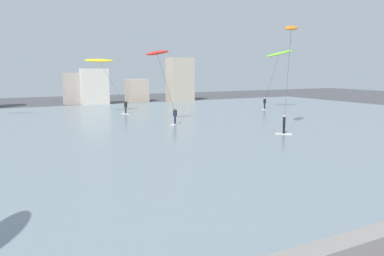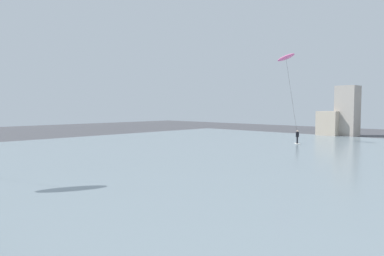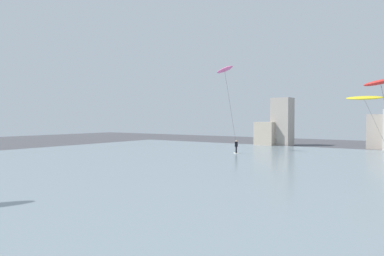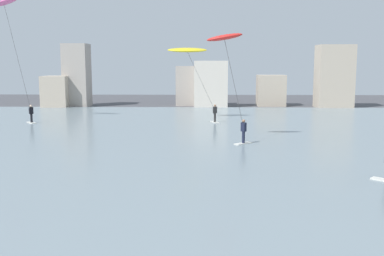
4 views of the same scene
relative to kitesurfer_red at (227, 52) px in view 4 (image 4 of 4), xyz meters
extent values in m
cube|color=gray|center=(-3.32, -1.70, -6.19)|extent=(84.00, 52.00, 0.10)
cube|color=#B7A893|center=(-19.90, 24.96, -4.30)|extent=(3.16, 3.49, 3.89)
cube|color=#A89E93|center=(-17.65, 26.13, -2.31)|extent=(3.03, 3.06, 7.86)
cube|color=#A89E93|center=(-2.91, 27.63, -3.70)|extent=(4.52, 2.13, 5.08)
cube|color=beige|center=(-0.72, 25.49, -3.37)|extent=(4.10, 2.67, 5.75)
cube|color=#B7A893|center=(7.03, 27.36, -4.26)|extent=(3.51, 2.95, 3.95)
cube|color=#B7A893|center=(14.45, 25.36, -2.40)|extent=(4.25, 3.28, 7.68)
cube|color=silver|center=(1.09, -1.11, -6.11)|extent=(1.33, 1.27, 0.06)
cylinder|color=#191E33|center=(1.09, -1.11, -5.69)|extent=(0.20, 0.20, 0.78)
cube|color=#191E33|center=(1.09, -1.11, -5.00)|extent=(0.39, 0.40, 0.60)
sphere|color=#9E7051|center=(1.09, -1.11, -4.59)|extent=(0.20, 0.20, 0.20)
cylinder|color=#333333|center=(0.45, -0.46, -2.11)|extent=(1.31, 1.34, 5.88)
ellipsoid|color=red|center=(-0.19, 0.20, 0.97)|extent=(2.50, 0.88, 0.76)
cube|color=silver|center=(-17.15, 9.06, -6.11)|extent=(1.25, 1.35, 0.06)
cylinder|color=black|center=(-17.15, 9.06, -5.69)|extent=(0.20, 0.20, 0.78)
cube|color=black|center=(-17.15, 9.06, -5.00)|extent=(0.40, 0.39, 0.60)
sphere|color=beige|center=(-17.15, 9.06, -4.59)|extent=(0.20, 0.20, 0.20)
cylinder|color=#333333|center=(-18.46, 9.89, -0.26)|extent=(2.67, 1.69, 9.59)
ellipsoid|color=pink|center=(-19.78, 10.72, 4.68)|extent=(3.18, 1.94, 0.97)
cube|color=silver|center=(-0.57, 9.86, -6.11)|extent=(0.85, 1.47, 0.06)
cylinder|color=black|center=(-0.57, 9.86, -5.69)|extent=(0.20, 0.20, 0.78)
cube|color=black|center=(-0.57, 9.86, -5.00)|extent=(0.39, 0.31, 0.60)
sphere|color=#9E7051|center=(-0.57, 9.86, -4.59)|extent=(0.20, 0.20, 0.20)
cylinder|color=#333333|center=(-1.86, 10.85, -2.38)|extent=(2.61, 2.02, 5.36)
ellipsoid|color=yellow|center=(-3.14, 11.84, 0.44)|extent=(3.79, 1.55, 0.63)
camera|label=1|loc=(-14.58, -34.74, -0.71)|focal=34.75mm
camera|label=2|loc=(3.41, -30.36, -1.59)|focal=32.97mm
camera|label=3|loc=(3.38, -29.71, -1.79)|focal=32.74mm
camera|label=4|loc=(-1.59, -31.30, -0.75)|focal=42.57mm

